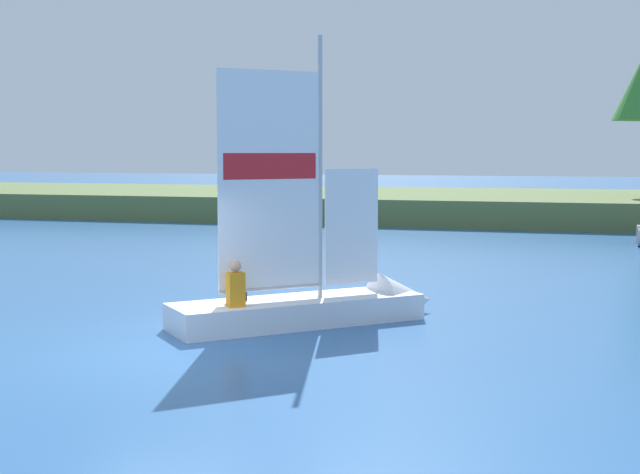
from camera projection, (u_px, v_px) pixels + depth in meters
ground_plane at (158, 354)px, 13.56m from camera, size 200.00×200.00×0.00m
shore_bank at (443, 205)px, 41.88m from camera, size 80.00×13.15×1.11m
sailboat at (333, 299)px, 16.16m from camera, size 4.58×4.41×5.46m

